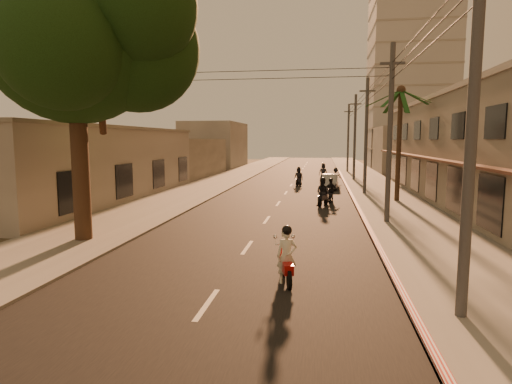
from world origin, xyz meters
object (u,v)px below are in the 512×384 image
palm_tree (401,97)px  broadleaf_tree (85,34)px  scooter_red (287,258)px  scooter_far_a (299,177)px  scooter_mid_a (323,193)px  parked_car (330,182)px  scooter_far_c (323,173)px  scooter_mid_b (331,191)px  scooter_far_b (336,176)px

palm_tree → broadleaf_tree: bearing=-136.5°
palm_tree → scooter_red: bearing=-108.8°
scooter_red → scooter_far_a: (-1.18, 27.64, 0.02)m
scooter_mid_a → parked_car: bearing=104.6°
palm_tree → scooter_mid_a: (-5.04, -2.69, -6.29)m
scooter_red → scooter_far_c: 32.83m
scooter_mid_b → parked_car: scooter_mid_b is taller
scooter_far_b → scooter_mid_b: bearing=-96.5°
scooter_far_b → broadleaf_tree: bearing=-115.7°
scooter_mid_a → parked_car: (0.60, 10.25, -0.22)m
scooter_red → scooter_mid_b: 17.38m
scooter_far_c → scooter_mid_b: bearing=-86.8°
parked_car → broadleaf_tree: bearing=-111.5°
scooter_far_b → scooter_far_c: bearing=114.3°
scooter_far_c → scooter_far_a: bearing=-112.4°
scooter_far_a → scooter_far_b: scooter_far_a is taller
scooter_far_a → parked_car: size_ratio=0.45×
broadleaf_tree → scooter_mid_a: broadleaf_tree is taller
scooter_red → scooter_far_b: 30.59m
broadleaf_tree → scooter_red: (8.50, -4.13, -7.69)m
broadleaf_tree → scooter_far_c: 31.19m
broadleaf_tree → scooter_mid_b: 18.31m
broadleaf_tree → scooter_far_c: broadleaf_tree is taller
broadleaf_tree → scooter_mid_a: 16.55m
scooter_mid_b → parked_car: size_ratio=0.43×
scooter_red → scooter_mid_b: (1.59, 17.30, -0.03)m
scooter_far_b → parked_car: size_ratio=0.41×
parked_car → scooter_far_a: bearing=147.4°
scooter_mid_b → scooter_far_a: bearing=106.7°
scooter_red → broadleaf_tree: bearing=141.3°
scooter_far_a → scooter_red: bearing=-78.0°
scooter_mid_b → scooter_mid_a: bearing=-102.9°
broadleaf_tree → scooter_mid_b: bearing=52.5°
scooter_far_b → parked_car: (-0.64, -4.96, -0.09)m
scooter_far_a → scooter_far_b: bearing=49.0°
scooter_mid_a → scooter_far_c: (0.03, 17.52, -0.02)m
palm_tree → scooter_far_a: (-7.29, 9.66, -6.34)m
broadleaf_tree → scooter_mid_b: (10.09, 13.18, -7.72)m
scooter_mid_a → palm_tree: bearing=46.0°
palm_tree → scooter_far_b: palm_tree is taller
scooter_far_a → scooter_far_b: size_ratio=1.11×
broadleaf_tree → scooter_far_c: size_ratio=6.30×
scooter_red → parked_car: 25.59m
scooter_red → scooter_far_a: bearing=79.7°
palm_tree → scooter_red: palm_tree is taller
scooter_red → scooter_far_a: scooter_far_a is taller
scooter_mid_a → scooter_far_b: bearing=103.3°
scooter_mid_b → broadleaf_tree: bearing=-125.7°
scooter_mid_a → broadleaf_tree: bearing=-112.7°
broadleaf_tree → scooter_mid_b: broadleaf_tree is taller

